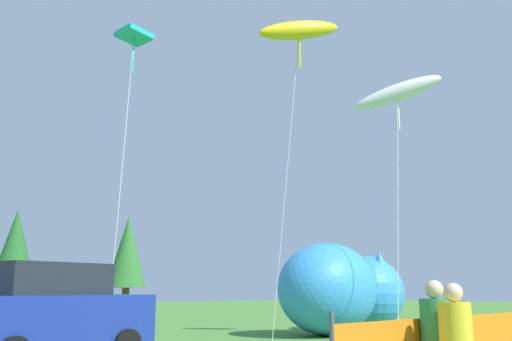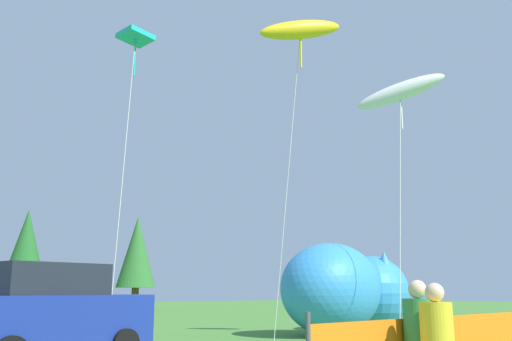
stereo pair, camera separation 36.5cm
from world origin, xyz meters
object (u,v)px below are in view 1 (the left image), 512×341
at_px(kite_white_ghost, 397,93).
at_px(parked_car, 51,313).
at_px(kite_yellow_hero, 299,31).
at_px(inflatable_cat, 342,292).
at_px(kite_teal_diamond, 134,41).
at_px(folding_chair, 439,333).

bearing_deg(kite_white_ghost, parked_car, 177.06).
height_order(parked_car, kite_yellow_hero, kite_yellow_hero).
bearing_deg(kite_white_ghost, inflatable_cat, 95.05).
relative_size(parked_car, kite_white_ghost, 0.51).
xyz_separation_m(inflatable_cat, kite_yellow_hero, (-3.27, -1.84, 8.26)).
height_order(kite_white_ghost, kite_yellow_hero, kite_yellow_hero).
bearing_deg(inflatable_cat, parked_car, 173.96).
height_order(parked_car, inflatable_cat, inflatable_cat).
relative_size(parked_car, kite_yellow_hero, 0.43).
bearing_deg(parked_car, kite_white_ghost, -17.62).
relative_size(parked_car, kite_teal_diamond, 0.48).
bearing_deg(folding_chair, kite_white_ghost, 65.08).
bearing_deg(inflatable_cat, kite_white_ghost, -102.69).
relative_size(inflatable_cat, kite_teal_diamond, 0.70).
xyz_separation_m(folding_chair, kite_yellow_hero, (-0.19, 4.55, 9.13)).
relative_size(kite_yellow_hero, kite_teal_diamond, 1.11).
distance_m(parked_car, kite_teal_diamond, 8.92).
height_order(folding_chair, kite_teal_diamond, kite_teal_diamond).
xyz_separation_m(parked_car, inflatable_cat, (10.61, 2.20, 0.40)).
distance_m(kite_white_ghost, kite_yellow_hero, 3.99).
bearing_deg(kite_yellow_hero, parked_car, -177.23).
bearing_deg(inflatable_cat, kite_yellow_hero, -168.38).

